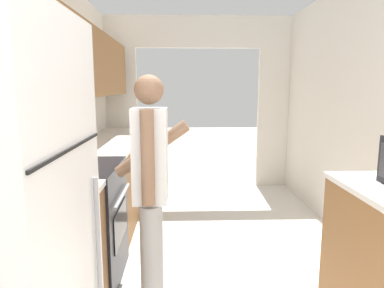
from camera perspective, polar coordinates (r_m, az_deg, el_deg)
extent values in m
cube|color=white|center=(2.57, -27.81, 3.01)|extent=(0.06, 6.71, 2.50)
cube|color=brown|center=(3.42, -18.16, 12.89)|extent=(0.32, 3.28, 0.64)
cube|color=white|center=(5.19, -12.66, 4.07)|extent=(0.65, 0.06, 2.05)
cube|color=white|center=(5.31, 14.31, 4.12)|extent=(0.65, 0.06, 2.05)
cube|color=white|center=(5.15, 1.03, 18.20)|extent=(3.10, 0.06, 0.45)
cube|color=brown|center=(2.30, -23.02, -18.58)|extent=(0.60, 0.49, 0.87)
cube|color=silver|center=(2.13, -23.86, -7.71)|extent=(0.62, 0.50, 0.03)
cube|color=brown|center=(4.11, -12.98, -5.63)|extent=(0.60, 2.05, 0.87)
cube|color=silver|center=(4.03, -13.21, 0.65)|extent=(0.62, 2.06, 0.03)
cube|color=black|center=(1.32, -19.36, -0.61)|extent=(0.01, 0.74, 0.01)
cylinder|color=#99999E|center=(1.70, -15.32, -16.92)|extent=(0.02, 0.02, 0.71)
cube|color=black|center=(2.82, -18.29, -12.60)|extent=(0.62, 0.74, 0.91)
cube|color=black|center=(2.75, -11.83, -12.89)|extent=(0.01, 0.51, 0.27)
cylinder|color=#B7B7BC|center=(2.67, -11.57, -8.37)|extent=(0.02, 0.60, 0.02)
cube|color=black|center=(2.77, -24.62, -2.04)|extent=(0.04, 0.74, 0.14)
cylinder|color=#232328|center=(2.50, -17.13, -4.48)|extent=(0.16, 0.16, 0.01)
cylinder|color=#232328|center=(2.81, -15.40, -2.89)|extent=(0.16, 0.16, 0.01)
cylinder|color=#232328|center=(2.57, -22.48, -4.38)|extent=(0.16, 0.16, 0.01)
cylinder|color=#232328|center=(2.88, -20.22, -2.85)|extent=(0.16, 0.16, 0.01)
cylinder|color=#9E9E9E|center=(2.28, -6.84, -19.46)|extent=(0.13, 0.13, 0.78)
cylinder|color=#9E9E9E|center=(2.43, -6.45, -17.53)|extent=(0.13, 0.13, 0.78)
cube|color=white|center=(2.12, -6.99, -1.94)|extent=(0.21, 0.21, 0.59)
cylinder|color=#8C664C|center=(1.98, -7.40, -2.35)|extent=(0.08, 0.08, 0.56)
cylinder|color=#8C664C|center=(2.26, -6.64, -0.85)|extent=(0.50, 0.08, 0.38)
sphere|color=#8C664C|center=(2.08, -7.21, 8.98)|extent=(0.18, 0.18, 0.18)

